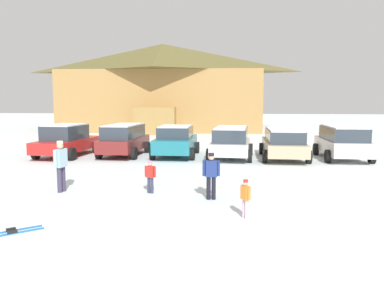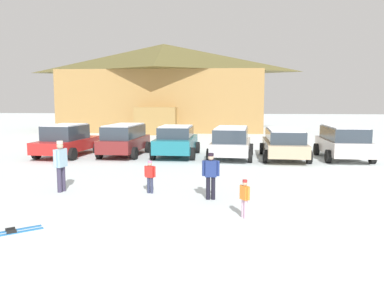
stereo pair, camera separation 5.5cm
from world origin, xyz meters
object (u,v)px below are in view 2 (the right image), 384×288
object	(u,v)px
parked_beige_suv	(284,142)
parked_red_sedan	(67,140)
ski_lodge	(164,87)
parked_silver_wagon	(231,141)
parked_teal_hatchback	(176,141)
parked_white_suv	(343,141)
skier_child_in_orange_jacket	(245,197)
skier_child_in_red_jacket	(150,175)
skier_teen_in_navy_coat	(211,173)
pair_of_skis	(9,232)
skier_adult_in_blue_parka	(61,163)
parked_maroon_van	(125,139)

from	to	relation	value
parked_beige_suv	parked_red_sedan	bearing A→B (deg)	-179.26
ski_lodge	parked_silver_wagon	size ratio (longest dim) A/B	4.73
ski_lodge	parked_teal_hatchback	xyz separation A→B (m)	(3.79, -18.19, -3.53)
parked_teal_hatchback	parked_white_suv	size ratio (longest dim) A/B	0.96
ski_lodge	parked_red_sedan	xyz separation A→B (m)	(-2.03, -18.67, -3.51)
skier_child_in_orange_jacket	parked_beige_suv	bearing A→B (deg)	76.53
parked_beige_suv	parked_white_suv	bearing A→B (deg)	3.31
parked_beige_suv	skier_child_in_red_jacket	size ratio (longest dim) A/B	4.50
skier_teen_in_navy_coat	pair_of_skis	world-z (taller)	skier_teen_in_navy_coat
parked_red_sedan	skier_teen_in_navy_coat	world-z (taller)	parked_red_sedan
parked_red_sedan	parked_beige_suv	xyz separation A→B (m)	(11.40, 0.15, -0.01)
parked_red_sedan	skier_child_in_orange_jacket	xyz separation A→B (m)	(9.00, -9.88, -0.30)
parked_teal_hatchback	ski_lodge	bearing A→B (deg)	101.78
parked_red_sedan	skier_teen_in_navy_coat	bearing A→B (deg)	-45.27
parked_red_sedan	skier_teen_in_navy_coat	xyz separation A→B (m)	(8.07, -8.14, -0.06)
skier_adult_in_blue_parka	parked_red_sedan	bearing A→B (deg)	112.56
parked_red_sedan	parked_teal_hatchback	xyz separation A→B (m)	(5.82, 0.47, -0.02)
pair_of_skis	parked_silver_wagon	bearing A→B (deg)	66.41
parked_white_suv	skier_child_in_red_jacket	xyz separation A→B (m)	(-8.26, -7.88, -0.32)
parked_teal_hatchback	skier_teen_in_navy_coat	distance (m)	8.90
parked_red_sedan	skier_adult_in_blue_parka	distance (m)	8.28
parked_beige_suv	skier_child_in_orange_jacket	size ratio (longest dim) A/B	4.76
skier_child_in_red_jacket	pair_of_skis	world-z (taller)	skier_child_in_red_jacket
ski_lodge	pair_of_skis	world-z (taller)	ski_lodge
ski_lodge	parked_white_suv	size ratio (longest dim) A/B	4.62
skier_child_in_red_jacket	ski_lodge	bearing A→B (deg)	98.82
skier_adult_in_blue_parka	skier_child_in_orange_jacket	bearing A→B (deg)	-20.98
parked_red_sedan	parked_white_suv	size ratio (longest dim) A/B	1.07
parked_silver_wagon	skier_child_in_red_jacket	size ratio (longest dim) A/B	4.02
parked_maroon_van	pair_of_skis	world-z (taller)	parked_maroon_van
skier_child_in_orange_jacket	pair_of_skis	size ratio (longest dim) A/B	0.76
parked_silver_wagon	skier_child_in_red_jacket	world-z (taller)	parked_silver_wagon
skier_teen_in_navy_coat	parked_red_sedan	bearing A→B (deg)	134.73
skier_teen_in_navy_coat	parked_white_suv	bearing A→B (deg)	53.36
skier_teen_in_navy_coat	skier_adult_in_blue_parka	bearing A→B (deg)	174.25
parked_red_sedan	parked_teal_hatchback	bearing A→B (deg)	4.66
parked_white_suv	skier_adult_in_blue_parka	world-z (taller)	parked_white_suv
parked_teal_hatchback	skier_teen_in_navy_coat	world-z (taller)	parked_teal_hatchback
parked_red_sedan	skier_child_in_red_jacket	bearing A→B (deg)	-51.12
skier_child_in_red_jacket	pair_of_skis	size ratio (longest dim) A/B	0.81
ski_lodge	parked_silver_wagon	xyz separation A→B (m)	(6.70, -18.60, -3.49)
skier_adult_in_blue_parka	ski_lodge	bearing A→B (deg)	92.50
parked_red_sedan	parked_maroon_van	bearing A→B (deg)	8.25
parked_beige_suv	parked_maroon_van	bearing A→B (deg)	178.02
skier_child_in_red_jacket	skier_teen_in_navy_coat	xyz separation A→B (m)	(1.97, -0.58, 0.20)
skier_child_in_red_jacket	skier_teen_in_navy_coat	world-z (taller)	skier_teen_in_navy_coat
parked_teal_hatchback	skier_child_in_orange_jacket	xyz separation A→B (m)	(3.18, -10.36, -0.28)
parked_maroon_van	parked_beige_suv	bearing A→B (deg)	-1.98
ski_lodge	parked_maroon_van	bearing A→B (deg)	-86.91
skier_adult_in_blue_parka	skier_teen_in_navy_coat	world-z (taller)	skier_adult_in_blue_parka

